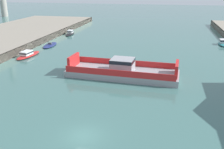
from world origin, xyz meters
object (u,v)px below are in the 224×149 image
(moored_boat_near_left, at_px, (28,54))
(moored_boat_far_left, at_px, (50,45))
(chain_ferry, at_px, (122,71))
(moored_boat_near_right, at_px, (222,43))
(moored_boat_mid_right, at_px, (70,33))

(moored_boat_near_left, height_order, moored_boat_far_left, moored_boat_near_left)
(moored_boat_far_left, bearing_deg, moored_boat_near_left, -91.16)
(chain_ferry, distance_m, moored_boat_near_right, 38.42)
(moored_boat_mid_right, relative_size, moored_boat_far_left, 0.92)
(moored_boat_near_right, height_order, moored_boat_mid_right, moored_boat_near_right)
(moored_boat_far_left, bearing_deg, chain_ferry, -40.41)
(chain_ferry, height_order, moored_boat_far_left, chain_ferry)
(moored_boat_mid_right, bearing_deg, moored_boat_near_left, -89.09)
(moored_boat_near_right, distance_m, moored_boat_far_left, 47.15)
(chain_ferry, relative_size, moored_boat_mid_right, 2.77)
(moored_boat_near_left, xyz_separation_m, moored_boat_far_left, (0.23, 11.20, -0.30))
(chain_ferry, bearing_deg, moored_boat_near_right, 54.40)
(moored_boat_near_right, bearing_deg, moored_boat_far_left, -166.12)
(moored_boat_near_left, height_order, moored_boat_near_right, moored_boat_near_right)
(moored_boat_near_right, height_order, moored_boat_far_left, moored_boat_near_right)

